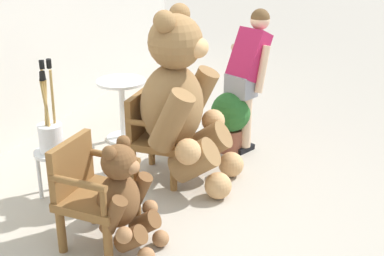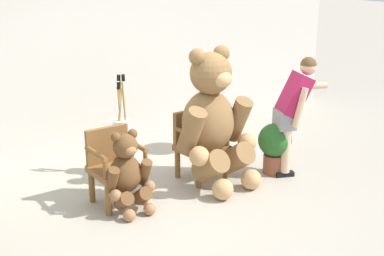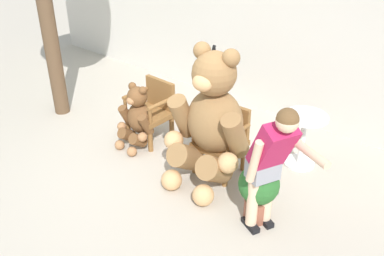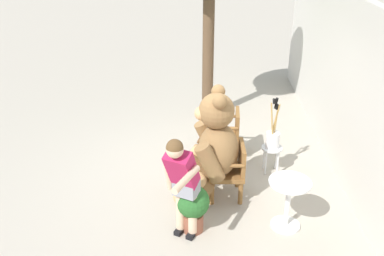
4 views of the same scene
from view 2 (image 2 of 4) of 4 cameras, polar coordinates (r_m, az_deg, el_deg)
name	(u,v)px [view 2 (image 2 of 4)]	position (r m, az deg, el deg)	size (l,w,h in m)	color
ground_plane	(185,202)	(6.25, -0.71, -7.95)	(60.00, 60.00, 0.00)	#B2A899
back_wall	(83,55)	(7.81, -11.52, 7.64)	(10.00, 0.16, 2.80)	beige
wooden_chair_left	(115,164)	(6.17, -8.26, -3.83)	(0.58, 0.54, 0.86)	brown
wooden_chair_right	(199,143)	(6.81, 0.72, -1.57)	(0.58, 0.54, 0.86)	brown
teddy_bear_large	(213,119)	(6.50, 2.27, 0.95)	(1.03, 0.98, 1.71)	olive
teddy_bear_small	(128,172)	(5.94, -6.89, -4.73)	(0.55, 0.53, 0.93)	brown
person_visitor	(293,106)	(6.91, 10.74, 2.30)	(0.85, 0.48, 1.54)	black
white_stool	(122,147)	(7.03, -7.46, -2.04)	(0.34, 0.34, 0.46)	silver
brush_bucket	(121,126)	(6.94, -7.55, 0.22)	(0.22, 0.22, 0.86)	white
round_side_table	(206,121)	(7.80, 1.45, 0.79)	(0.56, 0.56, 0.72)	white
potted_plant	(275,145)	(7.02, 8.81, -1.77)	(0.44, 0.44, 0.68)	brown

